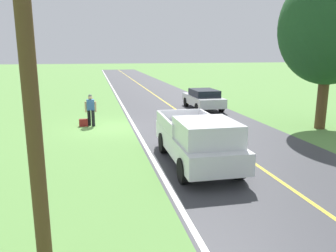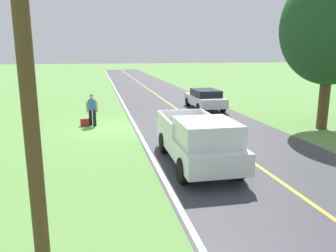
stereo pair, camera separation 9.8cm
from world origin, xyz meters
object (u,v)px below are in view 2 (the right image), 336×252
object	(u,v)px
utility_pole_roadside	(22,27)
hitchhiker_walking	(92,108)
tree_far_side_near	(331,27)
suitcase_carried	(85,123)
sedan_near_oncoming	(205,99)
pickup_truck_passing	(199,140)

from	to	relation	value
utility_pole_roadside	hitchhiker_walking	bearing A→B (deg)	-93.88
tree_far_side_near	utility_pole_roadside	xyz separation A→B (m)	(12.72, 9.14, -0.80)
suitcase_carried	tree_far_side_near	size ratio (longest dim) A/B	0.06
hitchhiker_walking	utility_pole_roadside	bearing A→B (deg)	86.12
suitcase_carried	tree_far_side_near	distance (m)	13.66
tree_far_side_near	hitchhiker_walking	bearing A→B (deg)	-15.60
suitcase_carried	sedan_near_oncoming	size ratio (longest dim) A/B	0.10
sedan_near_oncoming	utility_pole_roadside	distance (m)	18.80
pickup_truck_passing	sedan_near_oncoming	distance (m)	12.19
pickup_truck_passing	tree_far_side_near	bearing A→B (deg)	-152.01
pickup_truck_passing	tree_far_side_near	xyz separation A→B (m)	(-8.14, -4.33, 4.21)
pickup_truck_passing	sedan_near_oncoming	bearing A→B (deg)	-109.26
hitchhiker_walking	sedan_near_oncoming	bearing A→B (deg)	-153.54
sedan_near_oncoming	utility_pole_roadside	world-z (taller)	utility_pole_roadside
tree_far_side_near	sedan_near_oncoming	size ratio (longest dim) A/B	1.83
hitchhiker_walking	utility_pole_roadside	xyz separation A→B (m)	(0.84, 12.46, 3.40)
suitcase_carried	utility_pole_roadside	xyz separation A→B (m)	(0.42, 12.38, 4.18)
pickup_truck_passing	utility_pole_roadside	distance (m)	7.47
suitcase_carried	pickup_truck_passing	size ratio (longest dim) A/B	0.08
hitchhiker_walking	sedan_near_oncoming	size ratio (longest dim) A/B	0.40
hitchhiker_walking	pickup_truck_passing	distance (m)	8.51
suitcase_carried	sedan_near_oncoming	xyz separation A→B (m)	(-8.18, -3.94, 0.55)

